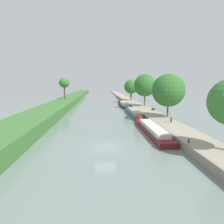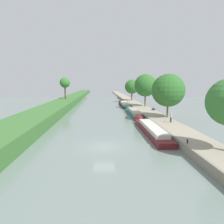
# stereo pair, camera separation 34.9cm
# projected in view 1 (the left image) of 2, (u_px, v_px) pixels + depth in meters

# --- Properties ---
(ground_plane) EXTENTS (160.00, 160.00, 0.00)m
(ground_plane) POSITION_uv_depth(u_px,v_px,m) (105.00, 147.00, 22.97)
(ground_plane) COLOR slate
(right_towpath) EXTENTS (3.99, 260.00, 0.91)m
(right_towpath) POSITION_uv_depth(u_px,v_px,m) (194.00, 141.00, 23.57)
(right_towpath) COLOR #9E937F
(right_towpath) RESTS_ON ground_plane
(stone_quay) EXTENTS (0.25, 260.00, 0.96)m
(stone_quay) POSITION_uv_depth(u_px,v_px,m) (177.00, 141.00, 23.43)
(stone_quay) COLOR gray
(stone_quay) RESTS_ON ground_plane
(narrowboat_maroon) EXTENTS (2.10, 16.22, 2.00)m
(narrowboat_maroon) POSITION_uv_depth(u_px,v_px,m) (150.00, 128.00, 30.05)
(narrowboat_maroon) COLOR maroon
(narrowboat_maroon) RESTS_ON ground_plane
(narrowboat_teal) EXTENTS (1.89, 15.73, 1.90)m
(narrowboat_teal) POSITION_uv_depth(u_px,v_px,m) (133.00, 112.00, 45.70)
(narrowboat_teal) COLOR #195B60
(narrowboat_teal) RESTS_ON ground_plane
(narrowboat_black) EXTENTS (2.14, 16.30, 2.09)m
(narrowboat_black) POSITION_uv_depth(u_px,v_px,m) (124.00, 104.00, 63.25)
(narrowboat_black) COLOR black
(narrowboat_black) RESTS_ON ground_plane
(tree_rightbank_midnear) EXTENTS (6.06, 6.06, 8.04)m
(tree_rightbank_midnear) POSITION_uv_depth(u_px,v_px,m) (168.00, 90.00, 36.57)
(tree_rightbank_midnear) COLOR brown
(tree_rightbank_midnear) RESTS_ON right_towpath
(tree_rightbank_midfar) EXTENTS (6.07, 6.07, 8.74)m
(tree_rightbank_midfar) POSITION_uv_depth(u_px,v_px,m) (145.00, 85.00, 54.19)
(tree_rightbank_midfar) COLOR brown
(tree_rightbank_midfar) RESTS_ON right_towpath
(tree_rightbank_far) EXTENTS (5.17, 5.17, 7.58)m
(tree_rightbank_far) POSITION_uv_depth(u_px,v_px,m) (131.00, 87.00, 72.78)
(tree_rightbank_far) COLOR brown
(tree_rightbank_far) RESTS_ON right_towpath
(tree_leftbank_downstream) EXTENTS (3.40, 3.40, 7.12)m
(tree_leftbank_downstream) POSITION_uv_depth(u_px,v_px,m) (64.00, 83.00, 66.09)
(tree_leftbank_downstream) COLOR #4C3828
(tree_leftbank_downstream) RESTS_ON left_grassy_bank
(person_walking) EXTENTS (0.34, 0.34, 1.66)m
(person_walking) POSITION_uv_depth(u_px,v_px,m) (171.00, 117.00, 32.36)
(person_walking) COLOR #282D42
(person_walking) RESTS_ON right_towpath
(mooring_bollard_near) EXTENTS (0.16, 0.16, 0.45)m
(mooring_bollard_near) POSITION_uv_depth(u_px,v_px,m) (189.00, 141.00, 21.21)
(mooring_bollard_near) COLOR black
(mooring_bollard_near) RESTS_ON right_towpath
(mooring_bollard_far) EXTENTS (0.16, 0.16, 0.45)m
(mooring_bollard_far) POSITION_uv_depth(u_px,v_px,m) (126.00, 100.00, 70.69)
(mooring_bollard_far) COLOR black
(mooring_bollard_far) RESTS_ON right_towpath
(park_bench) EXTENTS (0.44, 1.50, 0.47)m
(park_bench) POSITION_uv_depth(u_px,v_px,m) (153.00, 109.00, 46.96)
(park_bench) COLOR #333338
(park_bench) RESTS_ON right_towpath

